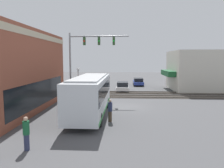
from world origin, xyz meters
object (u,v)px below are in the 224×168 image
at_px(parked_car_blue, 138,82).
at_px(pedestrian_near_bus, 110,110).
at_px(city_bus, 91,94).
at_px(parked_car_white, 123,87).
at_px(pedestrian_by_lamp, 26,133).
at_px(crossing_signal, 78,80).

bearing_deg(parked_car_blue, pedestrian_near_bus, 171.42).
bearing_deg(city_bus, parked_car_white, -10.14).
bearing_deg(city_bus, pedestrian_near_bus, -136.73).
bearing_deg(pedestrian_by_lamp, city_bus, -16.59).
height_order(city_bus, crossing_signal, crossing_signal).
xyz_separation_m(crossing_signal, pedestrian_by_lamp, (-15.35, -0.52, -1.37)).
bearing_deg(parked_car_white, pedestrian_near_bus, 177.15).
bearing_deg(pedestrian_near_bus, parked_car_white, -2.85).
height_order(parked_car_white, pedestrian_by_lamp, pedestrian_by_lamp).
bearing_deg(parked_car_blue, parked_car_white, 159.61).
xyz_separation_m(city_bus, parked_car_white, (14.53, -2.60, -1.18)).
height_order(crossing_signal, pedestrian_near_bus, crossing_signal).
distance_m(crossing_signal, parked_car_blue, 16.40).
height_order(parked_car_blue, pedestrian_near_bus, pedestrian_near_bus).
bearing_deg(parked_car_blue, crossing_signal, 150.09).
xyz_separation_m(parked_car_blue, pedestrian_by_lamp, (-29.50, 7.61, 0.28)).
distance_m(parked_car_blue, pedestrian_near_bus, 24.23).
height_order(parked_car_white, parked_car_blue, parked_car_white).
bearing_deg(pedestrian_by_lamp, pedestrian_near_bus, -35.83).
height_order(parked_car_blue, pedestrian_by_lamp, pedestrian_by_lamp).
relative_size(parked_car_white, parked_car_blue, 0.96).
xyz_separation_m(crossing_signal, pedestrian_near_bus, (-9.82, -4.52, -1.42)).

